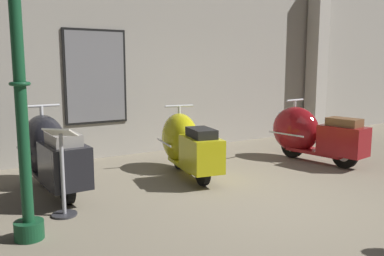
% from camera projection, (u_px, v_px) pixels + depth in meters
% --- Properties ---
extents(ground_plane, '(60.00, 60.00, 0.00)m').
position_uv_depth(ground_plane, '(278.00, 204.00, 4.95)').
color(ground_plane, gray).
extents(showroom_back_wall, '(18.00, 0.63, 3.61)m').
position_uv_depth(showroom_back_wall, '(154.00, 59.00, 7.81)').
color(showroom_back_wall, '#ADA89E').
rests_on(showroom_back_wall, ground).
extents(scooter_0, '(0.62, 1.86, 1.13)m').
position_uv_depth(scooter_0, '(50.00, 152.00, 5.48)').
color(scooter_0, black).
rests_on(scooter_0, ground).
extents(scooter_1, '(0.80, 1.77, 1.05)m').
position_uv_depth(scooter_1, '(186.00, 143.00, 6.27)').
color(scooter_1, black).
rests_on(scooter_1, ground).
extents(scooter_2, '(0.77, 1.81, 1.07)m').
position_uv_depth(scooter_2, '(309.00, 133.00, 7.12)').
color(scooter_2, black).
rests_on(scooter_2, ground).
extents(lamppost, '(0.33, 0.33, 2.90)m').
position_uv_depth(lamppost, '(18.00, 55.00, 3.68)').
color(lamppost, '#144728').
rests_on(lamppost, ground).
extents(info_stanchion, '(0.39, 0.38, 1.01)m').
position_uv_depth(info_stanchion, '(63.00, 180.00, 4.50)').
color(info_stanchion, '#333338').
rests_on(info_stanchion, ground).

